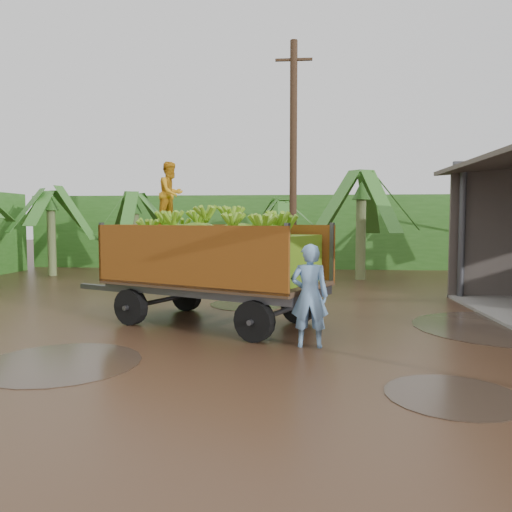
{
  "coord_description": "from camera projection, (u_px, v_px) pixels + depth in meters",
  "views": [
    {
      "loc": [
        0.43,
        -9.71,
        2.35
      ],
      "look_at": [
        -0.57,
        1.91,
        1.53
      ],
      "focal_mm": 35.0,
      "sensor_mm": 36.0,
      "label": 1
    }
  ],
  "objects": [
    {
      "name": "ground",
      "position": [
        276.0,
        340.0,
        9.85
      ],
      "size": [
        100.0,
        100.0,
        0.0
      ],
      "primitive_type": "plane",
      "color": "black",
      "rests_on": "ground"
    },
    {
      "name": "hedge_north",
      "position": [
        252.0,
        231.0,
        25.8
      ],
      "size": [
        22.0,
        3.0,
        3.6
      ],
      "primitive_type": "cube",
      "color": "#2D661E",
      "rests_on": "ground"
    },
    {
      "name": "banana_trailer",
      "position": [
        214.0,
        260.0,
        11.3
      ],
      "size": [
        6.68,
        4.18,
        3.82
      ],
      "rotation": [
        0.0,
        0.0,
        -0.43
      ],
      "color": "#B36419",
      "rests_on": "ground"
    },
    {
      "name": "man_blue",
      "position": [
        309.0,
        296.0,
        9.25
      ],
      "size": [
        0.72,
        0.49,
        1.93
      ],
      "primitive_type": "imported",
      "rotation": [
        0.0,
        0.0,
        3.11
      ],
      "color": "#77A5D8",
      "rests_on": "ground"
    },
    {
      "name": "utility_pole",
      "position": [
        293.0,
        166.0,
        16.35
      ],
      "size": [
        1.2,
        0.24,
        8.17
      ],
      "color": "#47301E",
      "rests_on": "ground"
    },
    {
      "name": "banana_plants",
      "position": [
        90.0,
        233.0,
        15.79
      ],
      "size": [
        24.61,
        20.74,
        4.46
      ],
      "color": "#2D661E",
      "rests_on": "ground"
    }
  ]
}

